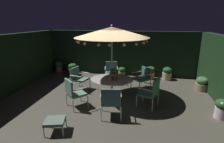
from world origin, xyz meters
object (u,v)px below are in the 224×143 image
(patio_chair_northeast, at_px, (78,77))
(potted_plant_back_left, at_px, (167,73))
(patio_chair_southeast, at_px, (111,100))
(potted_plant_back_center, at_px, (222,108))
(potted_plant_right_near, at_px, (202,84))
(patio_chair_north, at_px, (111,71))
(potted_plant_left_far, at_px, (73,69))
(potted_plant_front_corner, at_px, (151,72))
(patio_umbrella, at_px, (112,32))
(centerpiece_planter, at_px, (114,73))
(patio_dining_table, at_px, (112,81))
(potted_plant_back_right, at_px, (59,66))
(patio_chair_south, at_px, (151,91))
(patio_chair_east, at_px, (74,91))
(patio_chair_southwest, at_px, (143,77))
(potted_plant_left_near, at_px, (122,72))
(ottoman_footrest, at_px, (55,121))

(patio_chair_northeast, relative_size, potted_plant_back_left, 1.52)
(patio_chair_southeast, bearing_deg, potted_plant_back_center, 11.02)
(potted_plant_right_near, xyz_separation_m, potted_plant_back_center, (-0.08, -2.20, 0.04))
(patio_chair_north, distance_m, potted_plant_left_far, 2.41)
(potted_plant_right_near, relative_size, potted_plant_front_corner, 0.91)
(patio_umbrella, xyz_separation_m, centerpiece_planter, (0.09, -0.06, -1.45))
(potted_plant_back_center, height_order, potted_plant_front_corner, potted_plant_front_corner)
(potted_plant_right_near, bearing_deg, patio_dining_table, -159.96)
(patio_umbrella, relative_size, potted_plant_back_right, 4.36)
(patio_dining_table, height_order, potted_plant_front_corner, patio_dining_table)
(patio_dining_table, distance_m, potted_plant_left_far, 3.46)
(patio_chair_south, xyz_separation_m, potted_plant_back_right, (-5.05, 3.15, -0.23))
(patio_chair_north, distance_m, potted_plant_right_near, 3.92)
(centerpiece_planter, height_order, patio_chair_south, centerpiece_planter)
(patio_chair_east, bearing_deg, potted_plant_right_near, 27.69)
(potted_plant_back_center, bearing_deg, potted_plant_right_near, 87.86)
(patio_umbrella, relative_size, patio_chair_southeast, 2.70)
(potted_plant_right_near, height_order, potted_plant_front_corner, potted_plant_front_corner)
(patio_chair_northeast, distance_m, potted_plant_right_near, 5.17)
(patio_chair_southwest, height_order, potted_plant_left_far, patio_chair_southwest)
(patio_umbrella, relative_size, potted_plant_front_corner, 4.18)
(potted_plant_left_far, bearing_deg, patio_umbrella, -41.09)
(patio_dining_table, height_order, patio_chair_south, patio_chair_south)
(patio_chair_east, relative_size, potted_plant_left_near, 1.87)
(centerpiece_planter, xyz_separation_m, potted_plant_left_far, (-2.69, 2.33, -0.66))
(patio_umbrella, height_order, patio_chair_north, patio_umbrella)
(patio_chair_southeast, bearing_deg, patio_chair_north, 101.23)
(potted_plant_right_near, bearing_deg, patio_chair_east, -152.31)
(patio_chair_southwest, height_order, potted_plant_back_right, patio_chair_southwest)
(patio_chair_southeast, height_order, patio_chair_south, patio_chair_south)
(patio_chair_southwest, bearing_deg, potted_plant_right_near, 6.11)
(patio_umbrella, relative_size, patio_chair_southwest, 2.97)
(patio_dining_table, xyz_separation_m, patio_chair_north, (-0.32, 1.51, -0.03))
(patio_chair_south, bearing_deg, potted_plant_left_far, 145.11)
(patio_dining_table, xyz_separation_m, ottoman_footrest, (-1.00, -2.48, -0.28))
(patio_chair_southwest, relative_size, potted_plant_back_center, 1.50)
(potted_plant_left_far, bearing_deg, potted_plant_back_left, 2.11)
(potted_plant_left_near, bearing_deg, potted_plant_back_left, 2.72)
(patio_chair_southeast, bearing_deg, potted_plant_left_near, 93.26)
(patio_chair_southwest, bearing_deg, potted_plant_left_far, 161.85)
(patio_chair_south, relative_size, potted_plant_left_near, 1.89)
(potted_plant_front_corner, bearing_deg, potted_plant_back_center, -58.68)
(patio_chair_east, height_order, potted_plant_front_corner, patio_chair_east)
(patio_chair_northeast, height_order, potted_plant_back_left, patio_chair_northeast)
(ottoman_footrest, xyz_separation_m, potted_plant_back_left, (3.30, 4.93, -0.00))
(patio_dining_table, height_order, ottoman_footrest, patio_dining_table)
(patio_chair_southwest, bearing_deg, patio_chair_northeast, -165.46)
(patio_chair_south, distance_m, potted_plant_back_left, 3.13)
(patio_dining_table, xyz_separation_m, potted_plant_back_center, (3.50, -0.90, -0.27))
(patio_chair_north, relative_size, patio_chair_southwest, 1.07)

